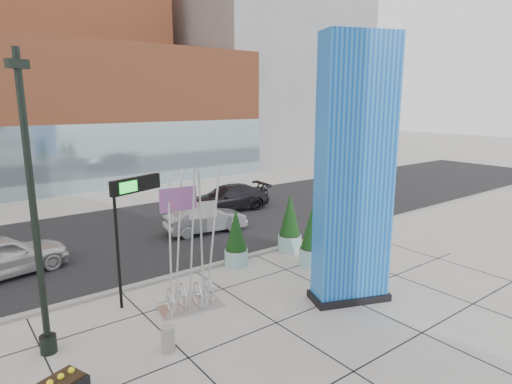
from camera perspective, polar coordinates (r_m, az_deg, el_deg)
ground at (r=13.75m, az=-3.40°, el=-16.63°), size 160.00×160.00×0.00m
street_asphalt at (r=22.15m, az=-18.04°, el=-5.90°), size 80.00×12.00×0.02m
curb_edge at (r=16.88m, az=-11.12°, el=-10.98°), size 80.00×0.30×0.12m
tower_podium at (r=37.88m, az=-25.84°, el=9.16°), size 34.00×10.00×11.00m
tower_glass_front at (r=33.42m, az=-23.69°, el=3.95°), size 34.00×0.60×5.00m
building_grey_parking at (r=53.32m, az=0.67°, el=14.56°), size 20.00×18.00×18.00m
blue_pylon at (r=14.05m, az=12.97°, el=1.85°), size 2.84×2.03×8.66m
lamp_post at (r=12.18m, az=-27.22°, el=-5.48°), size 0.53×0.43×7.83m
public_art_sculpture at (r=14.09m, az=-8.81°, el=-10.63°), size 2.15×1.32×4.57m
concrete_bollard at (r=12.32m, az=-11.66°, el=-18.62°), size 0.37×0.37×0.72m
overhead_street_sign at (r=14.12m, az=-15.65°, el=-0.67°), size 1.92×0.83×4.19m
round_planter_east at (r=19.13m, az=4.53°, el=-4.30°), size 1.04×1.04×2.60m
round_planter_mid at (r=17.63m, az=7.46°, el=-5.95°), size 1.00×1.00×2.51m
round_planter_west at (r=17.44m, az=-2.68°, el=-6.27°), size 0.95×0.95×2.37m
car_white_west at (r=19.04m, az=-30.86°, el=-7.45°), size 4.99×2.78×1.61m
car_silver_mid at (r=22.04m, az=-6.72°, el=-3.63°), size 4.31×1.98×1.37m
car_dark_east at (r=26.31m, az=-3.79°, el=-0.82°), size 5.49×2.68×1.54m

